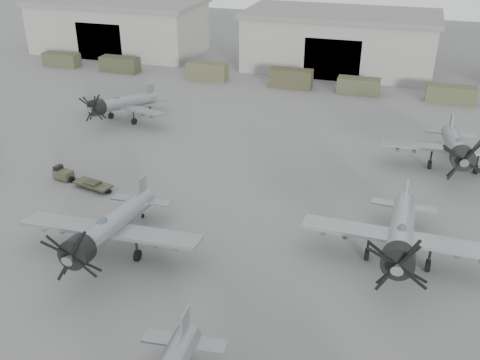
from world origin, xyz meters
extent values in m
plane|color=slate|center=(0.00, 0.00, 0.00)|extent=(220.00, 220.00, 0.00)
cube|color=gray|center=(-38.00, 62.00, 4.00)|extent=(28.00, 14.00, 8.00)
cube|color=slate|center=(-38.00, 62.00, 8.35)|extent=(29.00, 14.80, 0.70)
cube|color=black|center=(-38.00, 55.20, 3.00)|extent=(8.12, 0.40, 6.00)
cube|color=gray|center=(0.00, 62.00, 4.00)|extent=(28.00, 14.00, 8.00)
cube|color=slate|center=(0.00, 62.00, 8.35)|extent=(29.00, 14.80, 0.70)
cube|color=black|center=(0.00, 55.20, 3.00)|extent=(8.12, 0.40, 6.00)
cube|color=#3C412A|center=(-41.97, 50.00, 1.05)|extent=(5.82, 2.20, 2.11)
cube|color=#353925|center=(-31.57, 50.00, 1.15)|extent=(6.05, 2.20, 2.30)
cube|color=#484B31|center=(-17.26, 50.00, 1.26)|extent=(5.91, 2.20, 2.52)
cube|color=#3A3A26|center=(-4.76, 50.00, 1.31)|extent=(5.87, 2.20, 2.62)
cube|color=#40462E|center=(4.53, 50.00, 1.08)|extent=(5.60, 2.20, 2.17)
cube|color=#45482F|center=(16.30, 50.00, 1.08)|extent=(6.18, 2.20, 2.17)
cube|color=gray|center=(0.97, -1.43, 2.38)|extent=(0.29, 1.68, 2.01)
cylinder|color=gray|center=(-8.11, 7.01, 2.34)|extent=(2.23, 11.32, 3.31)
cylinder|color=black|center=(-7.83, 2.03, 3.13)|extent=(2.11, 1.79, 2.21)
cube|color=gray|center=(-8.08, 6.37, 2.07)|extent=(13.36, 3.09, 0.60)
cube|color=gray|center=(-8.40, 11.98, 2.50)|extent=(0.23, 1.77, 2.12)
ellipsoid|color=#3F4C54|center=(-8.02, 5.32, 3.30)|extent=(0.71, 1.31, 0.59)
cylinder|color=black|center=(-10.08, 6.05, 0.37)|extent=(0.34, 0.86, 0.85)
cylinder|color=black|center=(-6.05, 6.28, 0.37)|extent=(0.34, 0.86, 0.85)
cylinder|color=black|center=(-8.38, 11.67, 0.16)|extent=(0.15, 0.35, 0.34)
cylinder|color=#9DA0A6|center=(11.68, 12.20, 2.42)|extent=(1.85, 11.68, 3.43)
cylinder|color=black|center=(11.59, 7.04, 3.24)|extent=(2.12, 1.77, 2.29)
cube|color=#9DA0A6|center=(11.67, 11.54, 2.14)|extent=(13.77, 2.67, 0.62)
cube|color=#9DA0A6|center=(11.77, 17.36, 2.59)|extent=(0.16, 1.83, 2.19)
ellipsoid|color=#3F4C54|center=(11.65, 10.44, 3.42)|extent=(0.68, 1.33, 0.62)
cylinder|color=black|center=(9.58, 11.36, 0.38)|extent=(0.32, 0.88, 0.88)
cylinder|color=black|center=(13.75, 11.29, 0.38)|extent=(0.32, 0.88, 0.88)
cylinder|color=black|center=(11.76, 17.04, 0.16)|extent=(0.14, 0.35, 0.35)
cylinder|color=gray|center=(-20.59, 31.64, 2.12)|extent=(3.80, 10.25, 3.00)
cylinder|color=black|center=(-21.65, 27.25, 2.83)|extent=(2.13, 1.91, 2.00)
cube|color=gray|center=(-20.73, 31.08, 1.87)|extent=(12.17, 4.89, 0.54)
cube|color=gray|center=(-19.53, 36.03, 2.27)|extent=(0.49, 1.58, 1.92)
ellipsoid|color=#3F4C54|center=(-20.95, 30.14, 2.99)|extent=(0.83, 1.26, 0.54)
cylinder|color=black|center=(-22.55, 31.32, 0.34)|extent=(0.44, 0.81, 0.77)
cylinder|color=black|center=(-19.00, 30.46, 0.34)|extent=(0.44, 0.81, 0.77)
cylinder|color=black|center=(-19.60, 35.75, 0.14)|extent=(0.18, 0.33, 0.31)
cylinder|color=gray|center=(15.89, 29.44, 2.42)|extent=(2.22, 11.69, 3.42)
cylinder|color=black|center=(16.15, 24.29, 3.23)|extent=(2.17, 1.83, 2.28)
cube|color=gray|center=(15.92, 28.78, 2.14)|extent=(13.81, 3.10, 0.62)
cube|color=gray|center=(15.64, 34.58, 2.59)|extent=(0.22, 1.83, 2.19)
ellipsoid|color=#3F4C54|center=(15.98, 27.68, 3.41)|extent=(0.72, 1.35, 0.61)
cylinder|color=black|center=(13.85, 28.46, 0.38)|extent=(0.35, 0.89, 0.88)
cylinder|color=black|center=(18.01, 28.66, 0.38)|extent=(0.35, 0.89, 0.88)
cylinder|color=black|center=(15.65, 34.25, 0.16)|extent=(0.15, 0.36, 0.35)
cube|color=#3B402A|center=(-18.53, 15.68, 0.53)|extent=(1.93, 1.41, 0.77)
cube|color=black|center=(-19.10, 15.81, 1.02)|extent=(0.66, 0.95, 0.48)
cylinder|color=black|center=(-18.53, 15.68, 0.24)|extent=(1.25, 0.78, 0.54)
cylinder|color=black|center=(-17.31, 15.42, 0.44)|extent=(1.15, 0.32, 0.08)
cube|color=#3B402A|center=(-14.95, 14.90, 0.44)|extent=(3.88, 2.11, 0.17)
cylinder|color=black|center=(-14.95, 14.90, 0.19)|extent=(1.51, 0.73, 0.43)
cylinder|color=#3B402A|center=(-14.95, 14.90, 0.63)|extent=(1.39, 0.59, 0.31)
camera|label=1|loc=(10.49, -21.57, 22.54)|focal=40.00mm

